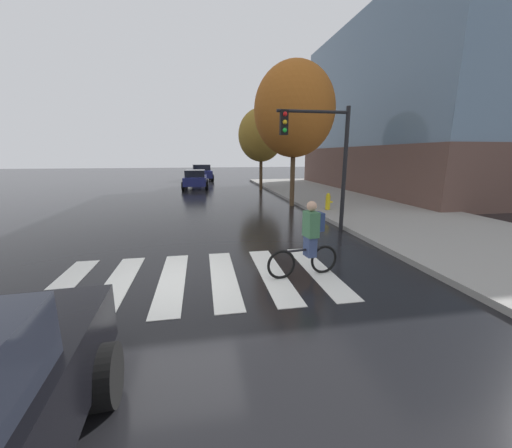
{
  "coord_description": "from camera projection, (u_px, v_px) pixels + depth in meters",
  "views": [
    {
      "loc": [
        0.5,
        -6.27,
        2.65
      ],
      "look_at": [
        1.91,
        1.47,
        0.84
      ],
      "focal_mm": 21.05,
      "sensor_mm": 36.0,
      "label": 1
    }
  ],
  "objects": [
    {
      "name": "corner_building",
      "position": [
        449.0,
        111.0,
        22.1
      ],
      "size": [
        15.66,
        18.15,
        11.69
      ],
      "color": "brown",
      "rests_on": "ground"
    },
    {
      "name": "sedan_far",
      "position": [
        201.0,
        172.0,
        31.64
      ],
      "size": [
        2.48,
        4.93,
        1.67
      ],
      "color": "navy",
      "rests_on": "ground"
    },
    {
      "name": "cyclist",
      "position": [
        309.0,
        239.0,
        6.59
      ],
      "size": [
        1.7,
        0.39,
        1.69
      ],
      "color": "black",
      "rests_on": "ground"
    },
    {
      "name": "sedan_mid",
      "position": [
        195.0,
        179.0,
        24.29
      ],
      "size": [
        2.11,
        4.31,
        1.47
      ],
      "color": "navy",
      "rests_on": "ground"
    },
    {
      "name": "ground_plane",
      "position": [
        182.0,
        280.0,
        6.52
      ],
      "size": [
        120.0,
        120.0,
        0.0
      ],
      "primitive_type": "plane",
      "color": "black"
    },
    {
      "name": "fire_hydrant",
      "position": [
        328.0,
        202.0,
        13.95
      ],
      "size": [
        0.33,
        0.22,
        0.78
      ],
      "color": "gold",
      "rests_on": "sidewalk"
    },
    {
      "name": "traffic_light_near",
      "position": [
        323.0,
        148.0,
        9.87
      ],
      "size": [
        2.47,
        0.28,
        4.2
      ],
      "color": "black",
      "rests_on": "ground"
    },
    {
      "name": "street_tree_mid",
      "position": [
        261.0,
        135.0,
        22.47
      ],
      "size": [
        3.4,
        3.4,
        6.05
      ],
      "color": "#4C3823",
      "rests_on": "ground"
    },
    {
      "name": "street_tree_near",
      "position": [
        294.0,
        110.0,
        14.89
      ],
      "size": [
        4.01,
        4.01,
        7.13
      ],
      "color": "#4C3823",
      "rests_on": "ground"
    },
    {
      "name": "crosswalk_stripes",
      "position": [
        198.0,
        278.0,
        6.58
      ],
      "size": [
        6.09,
        3.26,
        0.01
      ],
      "color": "silver",
      "rests_on": "ground"
    }
  ]
}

